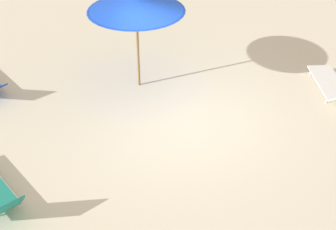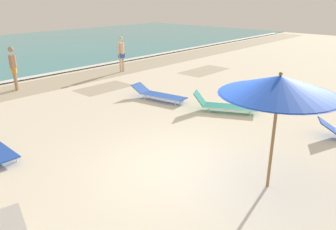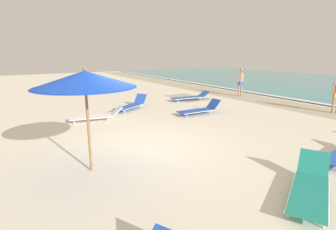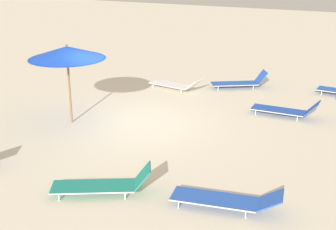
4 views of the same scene
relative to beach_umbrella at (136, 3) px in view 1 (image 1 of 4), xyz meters
name	(u,v)px [view 1 (image 1 of 4)]	position (x,y,z in m)	size (l,w,h in m)	color
ground_plane	(179,120)	(-0.61, 1.58, -2.19)	(60.00, 60.00, 0.16)	beige
beach_umbrella	(136,3)	(0.00, 0.00, 0.00)	(2.21, 2.21, 2.36)	olive
sun_lounger_mid_beach_pair_b	(333,86)	(-4.42, 1.46, -1.90)	(0.97, 2.14, 0.54)	white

